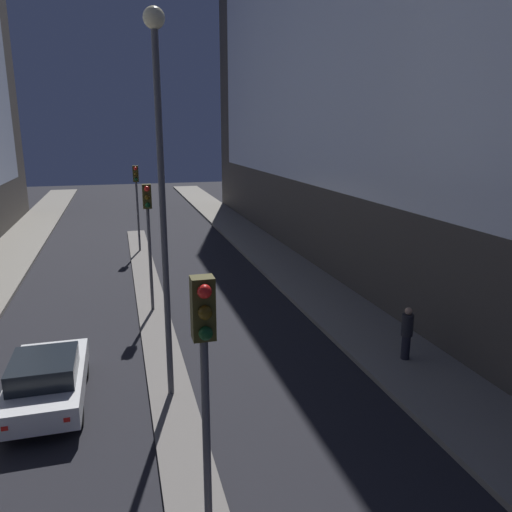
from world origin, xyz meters
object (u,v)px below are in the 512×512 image
Objects in this scene: traffic_light_near at (205,366)px; traffic_light_far at (136,189)px; car_left_lane at (47,379)px; pedestrian_on_right_sidewalk at (407,332)px; traffic_light_mid at (148,220)px; street_lamp at (160,159)px.

traffic_light_near is 1.00× the size of traffic_light_far.
pedestrian_on_right_sidewalk reaches higher than car_left_lane.
traffic_light_far is 2.96× the size of pedestrian_on_right_sidewalk.
car_left_lane is at bearing 116.49° from traffic_light_near.
traffic_light_mid is at bearing -90.00° from traffic_light_far.
traffic_light_mid is 10.03m from pedestrian_on_right_sidewalk.
traffic_light_mid is 1.00× the size of traffic_light_far.
pedestrian_on_right_sidewalk is at bearing 0.56° from street_lamp.
street_lamp is (0.00, 5.79, 2.58)m from traffic_light_near.
traffic_light_mid reaches higher than car_left_lane.
traffic_light_near is 7.57m from car_left_lane.
car_left_lane is (-3.11, 6.23, -2.97)m from traffic_light_near.
traffic_light_near reaches higher than car_left_lane.
traffic_light_mid is 7.54m from car_left_lane.
street_lamp reaches higher than pedestrian_on_right_sidewalk.
traffic_light_far is (0.00, 22.70, 0.00)m from traffic_light_near.
pedestrian_on_right_sidewalk is (7.10, 0.07, -5.24)m from street_lamp.
traffic_light_far is at bearing 90.00° from traffic_light_mid.
car_left_lane is (-3.11, -16.47, -2.97)m from traffic_light_far.
traffic_light_far is at bearing 90.00° from traffic_light_near.
car_left_lane is at bearing 177.93° from pedestrian_on_right_sidewalk.
traffic_light_near is at bearing -140.46° from pedestrian_on_right_sidewalk.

